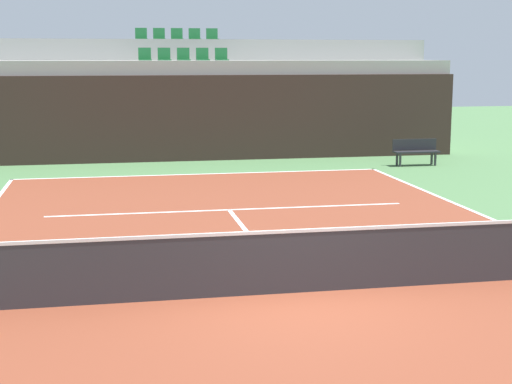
% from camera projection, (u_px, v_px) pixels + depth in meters
% --- Properties ---
extents(ground_plane, '(80.00, 80.00, 0.00)m').
position_uv_depth(ground_plane, '(295.00, 293.00, 11.49)').
color(ground_plane, '#477042').
extents(court_surface, '(11.00, 24.00, 0.01)m').
position_uv_depth(court_surface, '(295.00, 293.00, 11.48)').
color(court_surface, brown).
rests_on(court_surface, ground_plane).
extents(baseline_far, '(11.00, 0.10, 0.00)m').
position_uv_depth(baseline_far, '(200.00, 174.00, 23.04)').
color(baseline_far, white).
rests_on(baseline_far, court_surface).
extents(service_line_far, '(8.26, 0.10, 0.00)m').
position_uv_depth(service_line_far, '(229.00, 210.00, 17.67)').
color(service_line_far, white).
rests_on(service_line_far, court_surface).
extents(centre_service_line, '(0.10, 6.40, 0.00)m').
position_uv_depth(centre_service_line, '(255.00, 242.00, 14.58)').
color(centre_service_line, white).
rests_on(centre_service_line, court_surface).
extents(back_wall, '(18.85, 0.30, 2.88)m').
position_uv_depth(back_wall, '(189.00, 118.00, 25.87)').
color(back_wall, '#33231E').
rests_on(back_wall, ground_plane).
extents(stands_tier_lower, '(18.85, 2.40, 3.36)m').
position_uv_depth(stands_tier_lower, '(185.00, 109.00, 27.14)').
color(stands_tier_lower, '#9E9E99').
rests_on(stands_tier_lower, ground_plane).
extents(stands_tier_upper, '(18.85, 2.40, 4.12)m').
position_uv_depth(stands_tier_upper, '(178.00, 94.00, 29.39)').
color(stands_tier_upper, '#9E9E99').
rests_on(stands_tier_upper, ground_plane).
extents(seating_row_lower, '(3.13, 0.44, 0.44)m').
position_uv_depth(seating_row_lower, '(184.00, 57.00, 26.91)').
color(seating_row_lower, '#1E6633').
rests_on(seating_row_lower, stands_tier_lower).
extents(seating_row_upper, '(3.13, 0.44, 0.44)m').
position_uv_depth(seating_row_upper, '(177.00, 36.00, 29.10)').
color(seating_row_upper, '#1E6633').
rests_on(seating_row_upper, stands_tier_upper).
extents(tennis_net, '(11.08, 0.08, 1.07)m').
position_uv_depth(tennis_net, '(296.00, 260.00, 11.40)').
color(tennis_net, black).
rests_on(tennis_net, court_surface).
extents(player_bench, '(1.50, 0.40, 0.85)m').
position_uv_depth(player_bench, '(416.00, 150.00, 24.90)').
color(player_bench, '#232328').
rests_on(player_bench, ground_plane).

